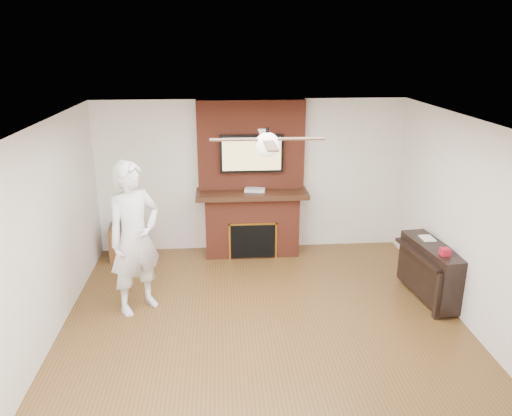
{
  "coord_description": "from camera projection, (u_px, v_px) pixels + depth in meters",
  "views": [
    {
      "loc": [
        -0.51,
        -5.16,
        3.36
      ],
      "look_at": [
        -0.05,
        0.9,
        1.32
      ],
      "focal_mm": 35.0,
      "sensor_mm": 36.0,
      "label": 1
    }
  ],
  "objects": [
    {
      "name": "candle_cream",
      "position": [
        256.0,
        253.0,
        8.15
      ],
      "size": [
        0.08,
        0.08,
        0.12
      ],
      "primitive_type": "cylinder",
      "color": "#F9E4C6",
      "rests_on": "ground"
    },
    {
      "name": "side_table",
      "position": [
        128.0,
        240.0,
        8.09
      ],
      "size": [
        0.59,
        0.59,
        0.63
      ],
      "rotation": [
        0.0,
        0.0,
        0.09
      ],
      "color": "brown",
      "rests_on": "ground"
    },
    {
      "name": "cable_box",
      "position": [
        255.0,
        190.0,
        7.96
      ],
      "size": [
        0.35,
        0.24,
        0.05
      ],
      "primitive_type": "cube",
      "rotation": [
        0.0,
        0.0,
        -0.18
      ],
      "color": "silver",
      "rests_on": "fireplace"
    },
    {
      "name": "tv",
      "position": [
        252.0,
        154.0,
        7.82
      ],
      "size": [
        1.0,
        0.08,
        0.6
      ],
      "color": "black",
      "rests_on": "fireplace"
    },
    {
      "name": "room_shell",
      "position": [
        267.0,
        239.0,
        5.59
      ],
      "size": [
        5.36,
        5.86,
        2.86
      ],
      "color": "#523518",
      "rests_on": "ground"
    },
    {
      "name": "fireplace",
      "position": [
        252.0,
        195.0,
        8.08
      ],
      "size": [
        1.78,
        0.64,
        2.5
      ],
      "color": "maroon",
      "rests_on": "ground"
    },
    {
      "name": "piano",
      "position": [
        431.0,
        270.0,
        6.74
      ],
      "size": [
        0.58,
        1.23,
        0.87
      ],
      "rotation": [
        0.0,
        0.0,
        0.12
      ],
      "color": "black",
      "rests_on": "ground"
    },
    {
      "name": "candle_blue",
      "position": [
        270.0,
        254.0,
        8.17
      ],
      "size": [
        0.06,
        0.06,
        0.09
      ],
      "primitive_type": "cylinder",
      "color": "#34619C",
      "rests_on": "ground"
    },
    {
      "name": "candle_green",
      "position": [
        251.0,
        253.0,
        8.21
      ],
      "size": [
        0.07,
        0.07,
        0.08
      ],
      "primitive_type": "cylinder",
      "color": "#2D702E",
      "rests_on": "ground"
    },
    {
      "name": "person",
      "position": [
        135.0,
        238.0,
        6.29
      ],
      "size": [
        0.87,
        0.85,
        1.99
      ],
      "primitive_type": "imported",
      "rotation": [
        0.0,
        0.0,
        0.71
      ],
      "color": "silver",
      "rests_on": "ground"
    },
    {
      "name": "ceiling_fan",
      "position": [
        267.0,
        144.0,
        5.24
      ],
      "size": [
        1.21,
        1.21,
        0.31
      ],
      "color": "black",
      "rests_on": "room_shell"
    }
  ]
}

